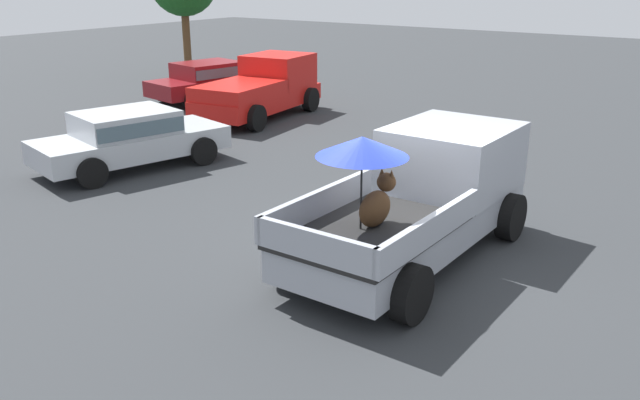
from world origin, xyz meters
The scene contains 5 objects.
ground_plane centered at (0.00, 0.00, 0.00)m, with size 80.00×80.00×0.00m, color #2D3033.
pickup_truck_main centered at (0.43, 0.00, 0.97)m, with size 5.07×2.29×2.22m.
pickup_truck_red centered at (7.03, 8.88, 0.87)m, with size 4.99×2.64×1.80m.
parked_sedan_near centered at (0.89, 7.69, 0.74)m, with size 4.60×2.74×1.33m.
parked_sedan_far centered at (8.02, 12.06, 0.74)m, with size 4.55×2.56×1.33m.
Camera 1 is at (-8.80, -4.49, 4.38)m, focal length 37.67 mm.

